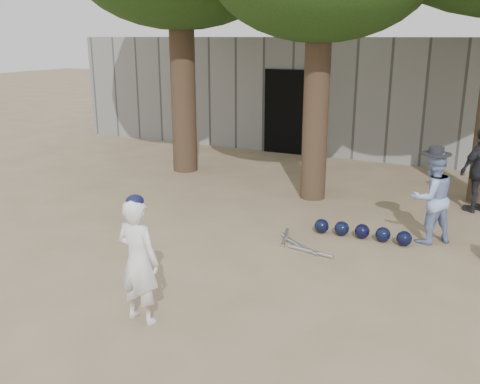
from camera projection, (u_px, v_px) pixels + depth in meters
The scene contains 6 objects.
ground at pixel (166, 274), 7.07m from camera, with size 70.00×70.00×0.00m, color #937C5E.
boy_player at pixel (138, 261), 5.74m from camera, with size 0.52×0.34×1.41m, color white.
spectator_blue at pixel (431, 198), 8.00m from camera, with size 0.68×0.53×1.40m, color #8EA7DB.
back_building at pixel (363, 91), 15.54m from camera, with size 16.00×5.24×3.00m.
helmet_row at pixel (362, 232), 8.28m from camera, with size 1.51×0.28×0.23m.
bat_pile at pixel (297, 244), 8.01m from camera, with size 1.03×0.80×0.06m.
Camera 1 is at (3.74, -5.38, 3.03)m, focal length 40.00 mm.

